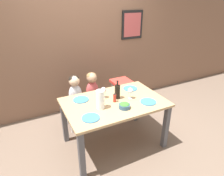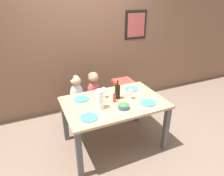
{
  "view_description": "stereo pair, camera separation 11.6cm",
  "coord_description": "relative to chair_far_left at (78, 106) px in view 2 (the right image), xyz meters",
  "views": [
    {
      "loc": [
        -1.14,
        -2.19,
        2.11
      ],
      "look_at": [
        0.0,
        0.07,
        0.93
      ],
      "focal_mm": 32.0,
      "sensor_mm": 36.0,
      "label": 1
    },
    {
      "loc": [
        -1.04,
        -2.24,
        2.11
      ],
      "look_at": [
        0.0,
        0.07,
        0.93
      ],
      "focal_mm": 32.0,
      "sensor_mm": 36.0,
      "label": 2
    }
  ],
  "objects": [
    {
      "name": "dinner_plate_front_left",
      "position": [
        -0.09,
        -0.95,
        0.37
      ],
      "size": [
        0.22,
        0.22,
        0.01
      ],
      "color": "teal",
      "rests_on": "dining_table"
    },
    {
      "name": "chair_far_center",
      "position": [
        0.3,
        0.0,
        0.0
      ],
      "size": [
        0.4,
        0.39,
        0.45
      ],
      "color": "silver",
      "rests_on": "ground_plane"
    },
    {
      "name": "dinner_plate_front_right",
      "position": [
        0.77,
        -0.94,
        0.37
      ],
      "size": [
        0.22,
        0.22,
        0.01
      ],
      "color": "teal",
      "rests_on": "dining_table"
    },
    {
      "name": "dining_table",
      "position": [
        0.36,
        -0.7,
        0.26
      ],
      "size": [
        1.41,
        0.92,
        0.75
      ],
      "color": "tan",
      "rests_on": "ground_plane"
    },
    {
      "name": "wine_glass_far",
      "position": [
        0.27,
        -0.53,
        0.49
      ],
      "size": [
        0.08,
        0.08,
        0.17
      ],
      "color": "white",
      "rests_on": "dining_table"
    },
    {
      "name": "salad_bowl_large",
      "position": [
        0.39,
        -0.93,
        0.4
      ],
      "size": [
        0.15,
        0.15,
        0.08
      ],
      "color": "#335675",
      "rests_on": "dining_table"
    },
    {
      "name": "dinner_plate_back_right",
      "position": [
        0.78,
        -0.45,
        0.37
      ],
      "size": [
        0.22,
        0.22,
        0.01
      ],
      "color": "teal",
      "rests_on": "dining_table"
    },
    {
      "name": "wall_back",
      "position": [
        0.36,
        0.65,
        0.97
      ],
      "size": [
        10.0,
        0.09,
        2.7
      ],
      "color": "brown",
      "rests_on": "ground_plane"
    },
    {
      "name": "dinner_plate_back_left",
      "position": [
        -0.05,
        -0.45,
        0.37
      ],
      "size": [
        0.22,
        0.22,
        0.01
      ],
      "color": "teal",
      "rests_on": "dining_table"
    },
    {
      "name": "person_child_left",
      "position": [
        -0.0,
        0.0,
        0.35
      ],
      "size": [
        0.22,
        0.18,
        0.5
      ],
      "color": "silver",
      "rests_on": "chair_far_left"
    },
    {
      "name": "wine_glass_near",
      "position": [
        0.61,
        -0.72,
        0.49
      ],
      "size": [
        0.08,
        0.08,
        0.17
      ],
      "color": "white",
      "rests_on": "dining_table"
    },
    {
      "name": "wine_bottle",
      "position": [
        0.44,
        -0.64,
        0.48
      ],
      "size": [
        0.08,
        0.08,
        0.28
      ],
      "color": "black",
      "rests_on": "dining_table"
    },
    {
      "name": "condiment_bottle_hot_sauce",
      "position": [
        0.36,
        -0.71,
        0.43
      ],
      "size": [
        0.04,
        0.04,
        0.14
      ],
      "color": "red",
      "rests_on": "dining_table"
    },
    {
      "name": "ground_plane",
      "position": [
        0.36,
        -0.7,
        -0.38
      ],
      "size": [
        14.0,
        14.0,
        0.0
      ],
      "primitive_type": "plane",
      "color": "#705B4C"
    },
    {
      "name": "chair_right_highchair",
      "position": [
        0.87,
        0.0,
        0.17
      ],
      "size": [
        0.34,
        0.33,
        0.7
      ],
      "color": "silver",
      "rests_on": "ground_plane"
    },
    {
      "name": "person_child_center",
      "position": [
        0.3,
        0.0,
        0.35
      ],
      "size": [
        0.22,
        0.18,
        0.5
      ],
      "color": "#C64C4C",
      "rests_on": "chair_far_center"
    },
    {
      "name": "paper_towel_roll",
      "position": [
        0.11,
        -0.79,
        0.5
      ],
      "size": [
        0.11,
        0.11,
        0.26
      ],
      "color": "white",
      "rests_on": "dining_table"
    },
    {
      "name": "chair_far_left",
      "position": [
        0.0,
        0.0,
        0.0
      ],
      "size": [
        0.4,
        0.39,
        0.45
      ],
      "color": "silver",
      "rests_on": "ground_plane"
    }
  ]
}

